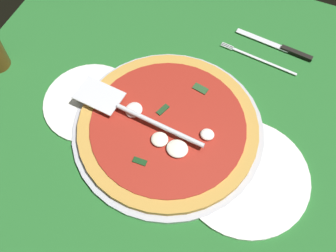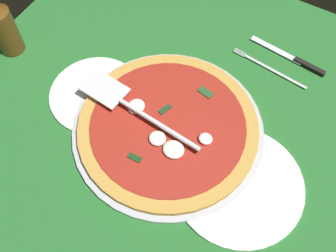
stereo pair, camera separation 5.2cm
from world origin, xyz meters
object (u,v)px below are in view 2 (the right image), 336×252
at_px(place_setting_near, 282,64).
at_px(beer_bottle, 2,24).
at_px(dinner_plate_left, 239,185).
at_px(dinner_plate_right, 96,95).
at_px(pizza_server, 132,106).
at_px(pizza, 168,127).

bearing_deg(place_setting_near, beer_bottle, 32.01).
xyz_separation_m(dinner_plate_left, dinner_plate_right, (0.36, -0.04, 0.00)).
relative_size(dinner_plate_right, beer_bottle, 0.95).
bearing_deg(dinner_plate_right, place_setting_near, -138.37).
xyz_separation_m(pizza_server, beer_bottle, (0.35, -0.02, 0.04)).
relative_size(dinner_plate_left, place_setting_near, 1.18).
height_order(pizza, pizza_server, pizza_server).
relative_size(pizza, beer_bottle, 1.74).
height_order(dinner_plate_right, pizza, pizza).
relative_size(pizza, place_setting_near, 1.73).
xyz_separation_m(pizza_server, place_setting_near, (-0.22, -0.29, -0.04)).
bearing_deg(pizza_server, dinner_plate_right, 3.13).
bearing_deg(dinner_plate_left, pizza, -11.34).
xyz_separation_m(dinner_plate_right, beer_bottle, (0.25, -0.01, 0.08)).
distance_m(dinner_plate_left, beer_bottle, 0.62).
height_order(dinner_plate_right, pizza_server, pizza_server).
distance_m(place_setting_near, beer_bottle, 0.64).
bearing_deg(dinner_plate_right, pizza, -179.63).
height_order(place_setting_near, beer_bottle, beer_bottle).
height_order(dinner_plate_right, beer_bottle, beer_bottle).
height_order(dinner_plate_left, beer_bottle, beer_bottle).
bearing_deg(beer_bottle, pizza_server, 177.49).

